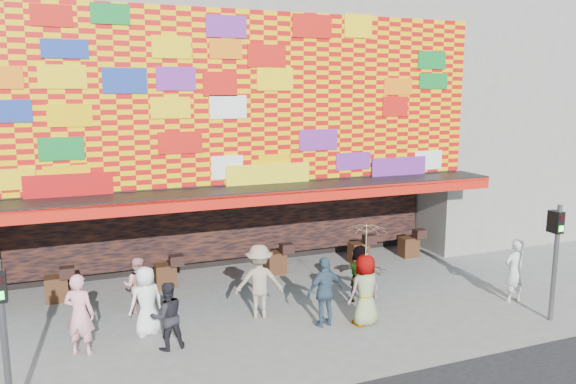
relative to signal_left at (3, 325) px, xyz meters
name	(u,v)px	position (x,y,z in m)	size (l,w,h in m)	color
ground	(304,335)	(6.20, 1.50, -1.86)	(90.00, 90.00, 0.00)	slate
shop_building	(214,106)	(6.20, 9.68, 3.37)	(15.20, 9.40, 10.00)	gray
neighbor_right	(506,86)	(19.20, 9.50, 4.14)	(11.00, 8.00, 12.00)	gray
signal_left	(3,325)	(0.00, 0.00, 0.00)	(0.22, 0.20, 3.00)	#59595B
signal_right	(556,250)	(12.40, 0.00, 0.00)	(0.22, 0.20, 3.00)	#59595B
ped_a	(146,301)	(2.73, 2.95, -1.02)	(0.82, 0.53, 1.68)	white
ped_b	(79,314)	(1.22, 2.46, -0.94)	(0.67, 0.44, 1.85)	pink
ped_c	(167,316)	(3.06, 1.99, -1.08)	(0.76, 0.59, 1.57)	black
ped_d	(259,281)	(5.58, 2.97, -0.90)	(1.23, 0.71, 1.91)	gray
ped_e	(325,292)	(6.91, 1.84, -0.98)	(1.04, 0.43, 1.77)	#395064
ped_f	(360,274)	(8.49, 2.95, -1.05)	(1.50, 0.48, 1.61)	gray
ped_g	(365,290)	(7.85, 1.52, -0.96)	(0.88, 0.57, 1.80)	gray
ped_h	(514,270)	(12.46, 1.38, -0.97)	(0.65, 0.43, 1.78)	silver
ped_i	(137,285)	(2.70, 4.41, -1.11)	(0.73, 0.57, 1.51)	pink
parasol	(366,241)	(7.85, 1.52, 0.28)	(1.27, 1.28, 1.84)	beige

